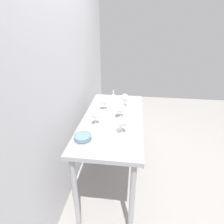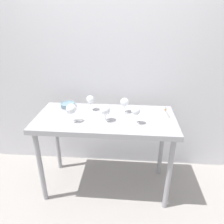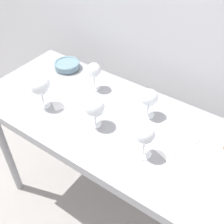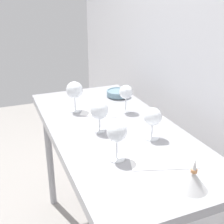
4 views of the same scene
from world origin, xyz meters
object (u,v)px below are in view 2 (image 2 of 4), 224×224
(wine_glass_near_center, at_px, (105,110))
(decanter_funnel, at_px, (165,113))
(wine_glass_far_right, at_px, (124,103))
(wine_glass_near_right, at_px, (136,111))
(wine_glass_near_left, at_px, (71,109))
(tasting_bowl, at_px, (68,105))
(wine_glass_far_left, at_px, (90,100))
(tasting_sheet_upper, at_px, (81,115))
(tasting_sheet_lower, at_px, (141,115))

(wine_glass_near_center, height_order, decanter_funnel, wine_glass_near_center)
(wine_glass_far_right, height_order, wine_glass_near_right, wine_glass_near_right)
(wine_glass_far_right, distance_m, wine_glass_near_left, 0.55)
(wine_glass_near_right, bearing_deg, wine_glass_far_right, 115.58)
(wine_glass_near_center, bearing_deg, decanter_funnel, 14.15)
(tasting_bowl, bearing_deg, wine_glass_far_left, -13.94)
(wine_glass_near_left, bearing_deg, decanter_funnel, 11.78)
(wine_glass_near_right, distance_m, wine_glass_far_left, 0.54)
(tasting_sheet_upper, relative_size, tasting_sheet_lower, 0.80)
(wine_glass_near_center, bearing_deg, wine_glass_far_right, 50.04)
(wine_glass_near_right, relative_size, wine_glass_near_left, 0.95)
(wine_glass_near_right, distance_m, decanter_funnel, 0.35)
(wine_glass_near_left, bearing_deg, wine_glass_near_right, 1.30)
(wine_glass_near_left, bearing_deg, wine_glass_far_left, 64.86)
(wine_glass_near_center, xyz_separation_m, wine_glass_near_right, (0.29, -0.03, 0.01))
(wine_glass_near_right, bearing_deg, tasting_bowl, 156.17)
(wine_glass_far_right, distance_m, tasting_bowl, 0.64)
(tasting_sheet_lower, bearing_deg, wine_glass_far_right, -177.82)
(wine_glass_near_center, relative_size, wine_glass_near_right, 0.95)
(tasting_sheet_lower, bearing_deg, tasting_sheet_upper, -156.52)
(tasting_sheet_upper, bearing_deg, wine_glass_near_right, 15.76)
(wine_glass_far_left, bearing_deg, wine_glass_near_left, -115.14)
(wine_glass_near_center, relative_size, wine_glass_far_right, 1.03)
(decanter_funnel, bearing_deg, tasting_bowl, 171.58)
(wine_glass_far_right, relative_size, wine_glass_far_left, 0.97)
(wine_glass_far_left, xyz_separation_m, tasting_sheet_upper, (-0.08, -0.13, -0.12))
(wine_glass_near_right, distance_m, tasting_bowl, 0.82)
(wine_glass_near_center, relative_size, tasting_bowl, 1.04)
(wine_glass_near_center, xyz_separation_m, decanter_funnel, (0.58, 0.15, -0.08))
(wine_glass_near_right, relative_size, decanter_funnel, 1.39)
(wine_glass_near_left, height_order, decanter_funnel, wine_glass_near_left)
(tasting_sheet_upper, distance_m, tasting_bowl, 0.27)
(wine_glass_near_center, height_order, tasting_sheet_lower, wine_glass_near_center)
(tasting_bowl, distance_m, decanter_funnel, 1.05)
(wine_glass_far_right, height_order, tasting_sheet_upper, wine_glass_far_right)
(wine_glass_near_left, height_order, tasting_sheet_upper, wine_glass_near_left)
(wine_glass_near_center, height_order, wine_glass_far_right, wine_glass_near_center)
(wine_glass_near_center, relative_size, decanter_funnel, 1.31)
(wine_glass_near_center, relative_size, wine_glass_far_left, 0.99)
(wine_glass_near_center, height_order, wine_glass_near_left, wine_glass_near_left)
(wine_glass_far_left, xyz_separation_m, tasting_bowl, (-0.27, 0.07, -0.09))
(wine_glass_far_right, xyz_separation_m, wine_glass_near_right, (0.11, -0.24, 0.01))
(tasting_bowl, bearing_deg, wine_glass_near_center, -33.54)
(wine_glass_far_right, relative_size, tasting_sheet_lower, 0.57)
(wine_glass_near_right, height_order, tasting_sheet_lower, wine_glass_near_right)
(tasting_sheet_upper, bearing_deg, tasting_sheet_lower, 34.00)
(tasting_bowl, bearing_deg, tasting_sheet_upper, -46.04)
(tasting_sheet_lower, height_order, decanter_funnel, decanter_funnel)
(tasting_bowl, xyz_separation_m, decanter_funnel, (1.04, -0.15, 0.01))
(tasting_sheet_lower, height_order, tasting_bowl, tasting_bowl)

